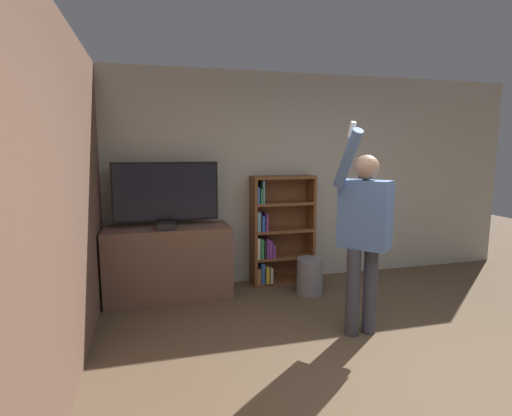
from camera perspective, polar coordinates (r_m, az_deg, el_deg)
The scene contains 9 objects.
ground_plane at distance 3.26m, azimuth 23.11°, elevation -24.57°, with size 14.00×14.00×0.00m, color brown.
wall_back at distance 5.30m, azimuth 4.59°, elevation 4.22°, with size 6.66×0.06×2.70m.
wall_side_brick at distance 3.60m, azimuth -24.34°, elevation 1.49°, with size 0.06×4.44×2.70m.
tv_ledge at distance 4.81m, azimuth -12.37°, elevation -7.63°, with size 1.43×0.55×0.85m.
television at distance 4.71m, azimuth -12.72°, elevation 2.09°, with size 1.19×0.22×0.74m.
game_console at distance 4.58m, azimuth -12.72°, elevation -2.53°, with size 0.21×0.20×0.07m.
bookshelf at distance 5.17m, azimuth 3.03°, elevation -3.67°, with size 0.81×0.28×1.40m.
person at distance 3.78m, azimuth 15.21°, elevation -2.70°, with size 0.59×0.56×1.97m.
waste_bin at distance 4.93m, azimuth 7.67°, elevation -9.61°, with size 0.31×0.31×0.43m.
Camera 1 is at (-1.77, -2.11, 1.74)m, focal length 28.00 mm.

